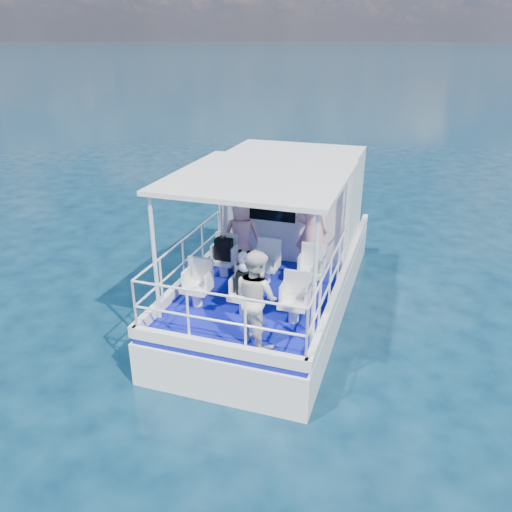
{
  "coord_description": "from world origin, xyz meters",
  "views": [
    {
      "loc": [
        2.61,
        -8.34,
        5.35
      ],
      "look_at": [
        -0.01,
        -0.4,
        1.7
      ],
      "focal_mm": 35.0,
      "sensor_mm": 36.0,
      "label": 1
    }
  ],
  "objects_px": {
    "backpack_center": "(245,283)",
    "panda": "(244,261)",
    "passenger_port_fwd": "(242,236)",
    "passenger_stbd_aft": "(256,298)"
  },
  "relations": [
    {
      "from": "passenger_stbd_aft",
      "to": "backpack_center",
      "type": "xyz_separation_m",
      "value": [
        -0.45,
        0.78,
        -0.19
      ]
    },
    {
      "from": "passenger_port_fwd",
      "to": "panda",
      "type": "xyz_separation_m",
      "value": [
        0.65,
        -1.66,
        0.24
      ]
    },
    {
      "from": "passenger_stbd_aft",
      "to": "panda",
      "type": "height_order",
      "value": "passenger_stbd_aft"
    },
    {
      "from": "passenger_stbd_aft",
      "to": "panda",
      "type": "bearing_deg",
      "value": -25.51
    },
    {
      "from": "passenger_stbd_aft",
      "to": "panda",
      "type": "xyz_separation_m",
      "value": [
        -0.47,
        0.78,
        0.23
      ]
    },
    {
      "from": "passenger_port_fwd",
      "to": "passenger_stbd_aft",
      "type": "relative_size",
      "value": 0.98
    },
    {
      "from": "passenger_port_fwd",
      "to": "backpack_center",
      "type": "relative_size",
      "value": 3.54
    },
    {
      "from": "backpack_center",
      "to": "panda",
      "type": "xyz_separation_m",
      "value": [
        -0.01,
        -0.0,
        0.41
      ]
    },
    {
      "from": "passenger_port_fwd",
      "to": "backpack_center",
      "type": "height_order",
      "value": "passenger_port_fwd"
    },
    {
      "from": "backpack_center",
      "to": "panda",
      "type": "height_order",
      "value": "panda"
    }
  ]
}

